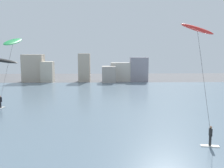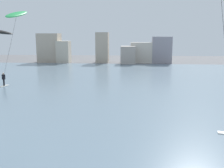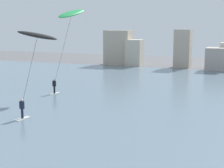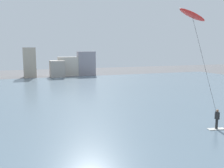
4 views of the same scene
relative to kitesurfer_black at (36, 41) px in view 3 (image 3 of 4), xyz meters
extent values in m
cube|color=slate|center=(8.93, 8.08, -6.15)|extent=(84.00, 52.00, 0.10)
cube|color=#B7A893|center=(-6.82, 37.06, -2.93)|extent=(4.91, 3.57, 6.54)
cube|color=beige|center=(-3.25, 36.08, -3.76)|extent=(2.84, 2.91, 4.88)
cube|color=#B7A893|center=(5.44, 37.03, -2.81)|extent=(2.77, 3.20, 6.78)
cube|color=#A89E93|center=(11.31, 34.87, -4.29)|extent=(3.14, 3.87, 3.82)
cube|color=silver|center=(-0.26, -1.89, -6.07)|extent=(0.64, 1.45, 0.06)
cylinder|color=#191E33|center=(-0.26, -1.89, -5.65)|extent=(0.20, 0.20, 0.78)
cube|color=#191E33|center=(-0.26, -1.89, -4.96)|extent=(0.37, 0.27, 0.60)
sphere|color=beige|center=(-0.26, -1.89, -4.55)|extent=(0.20, 0.20, 0.20)
cylinder|color=#333333|center=(-0.12, -0.87, -2.36)|extent=(0.30, 2.07, 5.31)
ellipsoid|color=black|center=(0.02, 0.15, 0.44)|extent=(3.74, 1.53, 0.96)
cube|color=silver|center=(-3.13, 7.63, -6.07)|extent=(0.77, 1.47, 0.06)
cylinder|color=black|center=(-3.13, 7.63, -5.65)|extent=(0.20, 0.20, 0.78)
cube|color=black|center=(-3.13, 7.63, -4.96)|extent=(0.38, 0.30, 0.60)
sphere|color=tan|center=(-3.13, 7.63, -4.55)|extent=(0.20, 0.20, 0.20)
cylinder|color=#333333|center=(-2.39, 8.38, -1.33)|extent=(1.51, 1.52, 7.36)
ellipsoid|color=green|center=(-1.65, 9.12, 2.50)|extent=(2.17, 4.08, 1.53)
camera|label=1|loc=(10.49, -25.70, 1.43)|focal=41.53mm
camera|label=2|loc=(12.60, -22.87, 0.10)|focal=42.56mm
camera|label=3|loc=(15.90, -23.13, 1.23)|focal=53.71mm
camera|label=4|loc=(4.60, -20.80, 0.30)|focal=38.26mm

